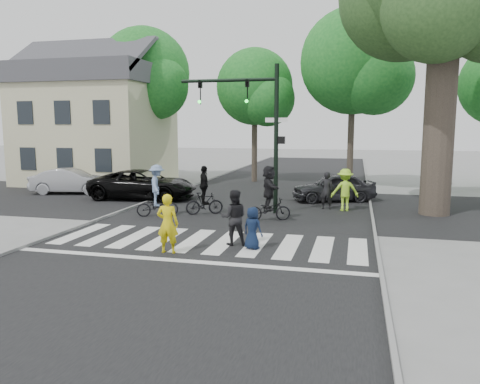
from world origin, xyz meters
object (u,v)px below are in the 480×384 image
object	(u,v)px
pedestrian_woman	(168,224)
cyclist_left	(157,194)
cyclist_mid	(204,195)
car_silver	(71,181)
cyclist_right	(269,196)
car_grey	(334,187)
car_suv	(143,185)
pedestrian_adult	(234,217)
traffic_signal	(256,118)
pedestrian_child	(253,228)

from	to	relation	value
pedestrian_woman	cyclist_left	bearing A→B (deg)	-67.40
cyclist_mid	car_silver	xyz separation A→B (m)	(-8.73, 3.90, -0.14)
cyclist_right	car_grey	xyz separation A→B (m)	(2.14, 5.31, -0.27)
pedestrian_woman	car_suv	xyz separation A→B (m)	(-5.02, 8.88, -0.13)
pedestrian_adult	traffic_signal	bearing A→B (deg)	-98.68
cyclist_left	car_silver	world-z (taller)	cyclist_left
traffic_signal	pedestrian_adult	bearing A→B (deg)	-84.67
cyclist_mid	cyclist_right	world-z (taller)	cyclist_right
cyclist_mid	cyclist_right	bearing A→B (deg)	-12.17
traffic_signal	pedestrian_woman	distance (m)	7.47
pedestrian_child	car_silver	distance (m)	14.64
traffic_signal	car_silver	bearing A→B (deg)	164.55
cyclist_mid	car_grey	size ratio (longest dim) A/B	0.51
pedestrian_child	car_suv	distance (m)	10.70
pedestrian_woman	cyclist_left	size ratio (longest dim) A/B	0.82
cyclist_left	car_silver	xyz separation A→B (m)	(-7.05, 4.75, -0.22)
cyclist_mid	pedestrian_adult	bearing A→B (deg)	-61.50
cyclist_left	cyclist_right	distance (m)	4.45
traffic_signal	cyclist_right	xyz separation A→B (m)	(0.86, -1.56, -2.97)
pedestrian_woman	car_grey	distance (m)	11.25
pedestrian_woman	pedestrian_child	xyz separation A→B (m)	(2.22, 0.99, -0.22)
pedestrian_child	pedestrian_adult	distance (m)	0.77
traffic_signal	cyclist_right	bearing A→B (deg)	-61.13
traffic_signal	car_suv	size ratio (longest dim) A/B	1.16
pedestrian_child	car_silver	bearing A→B (deg)	-14.68
pedestrian_woman	car_grey	world-z (taller)	pedestrian_woman
pedestrian_adult	car_silver	bearing A→B (deg)	-50.82
cyclist_left	cyclist_right	world-z (taller)	cyclist_right
car_silver	cyclist_left	bearing A→B (deg)	-137.34
traffic_signal	cyclist_right	distance (m)	3.46
cyclist_right	traffic_signal	bearing A→B (deg)	118.87
cyclist_mid	car_silver	distance (m)	9.56
pedestrian_adult	cyclist_mid	world-z (taller)	cyclist_mid
pedestrian_adult	cyclist_right	distance (m)	3.86
pedestrian_child	car_silver	world-z (taller)	car_silver
traffic_signal	car_grey	xyz separation A→B (m)	(3.00, 3.75, -3.24)
pedestrian_adult	car_suv	world-z (taller)	pedestrian_adult
pedestrian_adult	cyclist_mid	distance (m)	5.05
cyclist_right	car_grey	world-z (taller)	cyclist_right
car_suv	cyclist_left	bearing A→B (deg)	-151.08
cyclist_right	car_silver	size ratio (longest dim) A/B	0.51
traffic_signal	cyclist_left	size ratio (longest dim) A/B	2.91
cyclist_left	car_grey	bearing A→B (deg)	40.18
traffic_signal	car_suv	bearing A→B (deg)	160.61
pedestrian_woman	car_suv	bearing A→B (deg)	-64.98
car_grey	pedestrian_child	bearing A→B (deg)	-32.36
pedestrian_woman	car_grey	xyz separation A→B (m)	(4.07, 10.49, -0.18)
pedestrian_adult	cyclist_left	world-z (taller)	cyclist_left
pedestrian_child	pedestrian_woman	bearing A→B (deg)	45.75
pedestrian_adult	cyclist_mid	size ratio (longest dim) A/B	0.85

